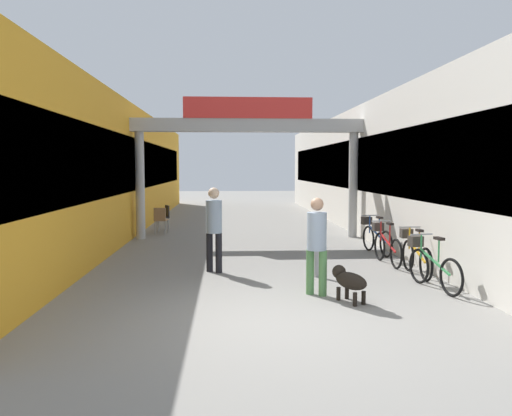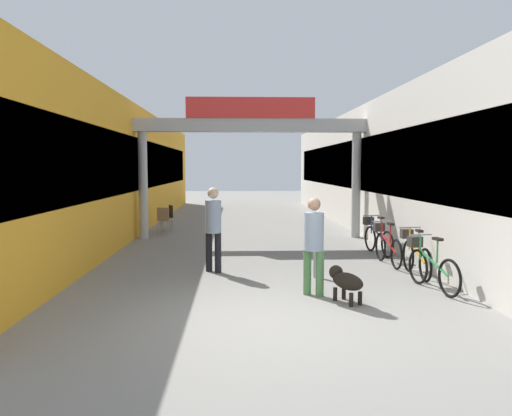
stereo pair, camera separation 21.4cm
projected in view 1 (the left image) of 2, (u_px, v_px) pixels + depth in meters
The scene contains 14 objects.
ground_plane at pixel (273, 321), 7.23m from camera, with size 80.00×80.00×0.00m, color gray.
storefront_left at pixel (102, 170), 17.71m from camera, with size 3.00×26.00×4.22m.
storefront_right at pixel (384, 170), 18.30m from camera, with size 3.00×26.00×4.22m.
arcade_sign_gateway at pixel (248, 138), 15.50m from camera, with size 7.40×0.47×4.37m.
pedestrian_with_dog at pixel (317, 240), 8.62m from camera, with size 0.47×0.47×1.70m.
pedestrian_companion at pixel (214, 224), 10.52m from camera, with size 0.47×0.47×1.80m.
dog_on_leash at pixel (349, 280), 8.25m from camera, with size 0.58×0.81×0.57m.
bicycle_green_nearest at pixel (431, 265), 9.17m from camera, with size 0.48×1.67×0.98m.
bicycle_orange_second at pixel (415, 254), 10.32m from camera, with size 0.46×1.69×0.98m.
bicycle_red_third at pixel (386, 245), 11.52m from camera, with size 0.46×1.69×0.98m.
bicycle_blue_farthest at pixel (375, 236), 12.91m from camera, with size 0.46×1.68×0.98m.
bollard_post_metal at pixel (317, 252), 10.09m from camera, with size 0.10×0.10×1.00m.
cafe_chair_wood_nearer at pixel (161, 218), 16.56m from camera, with size 0.46×0.46×0.89m.
cafe_chair_black_farther at pixel (165, 215), 17.55m from camera, with size 0.53×0.53×0.89m.
Camera 1 is at (-0.66, -7.05, 2.22)m, focal length 35.00 mm.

